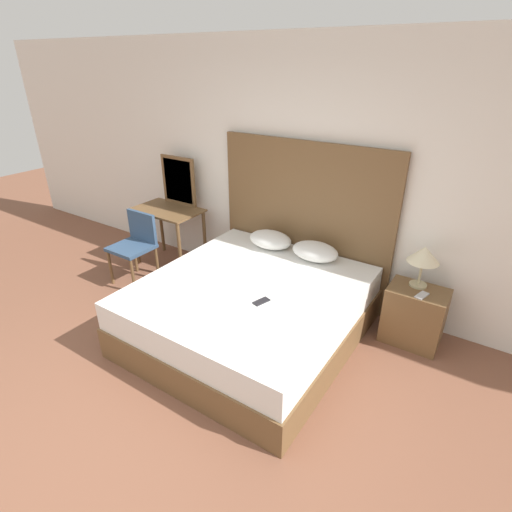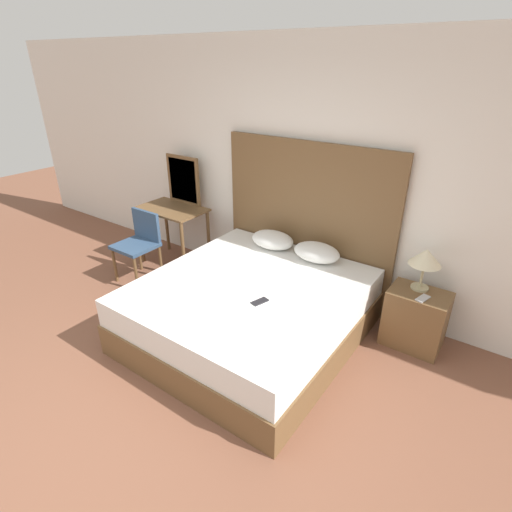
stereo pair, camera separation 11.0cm
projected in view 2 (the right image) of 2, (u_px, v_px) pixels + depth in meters
The scene contains 13 objects.
ground_plane at pixel (94, 454), 2.76m from camera, with size 16.00×16.00×0.00m, color brown.
wall_back at pixel (304, 175), 4.22m from camera, with size 10.00×0.06×2.70m.
bed at pixel (250, 310), 3.82m from camera, with size 1.90×2.04×0.58m.
headboard at pixel (306, 222), 4.33m from camera, with size 1.99×0.05×1.72m.
pillow_left at pixel (273, 240), 4.38m from camera, with size 0.49×0.34×0.18m.
pillow_right at pixel (317, 252), 4.10m from camera, with size 0.49×0.34×0.18m.
phone_on_bed at pixel (260, 301), 3.42m from camera, with size 0.11×0.16×0.01m.
nightstand at pixel (415, 319), 3.70m from camera, with size 0.52×0.37×0.57m.
table_lamp at pixel (426, 258), 3.51m from camera, with size 0.28×0.28×0.40m.
phone_on_nightstand at pixel (423, 298), 3.49m from camera, with size 0.11×0.16×0.01m.
vanity_desk at pixel (173, 218), 5.07m from camera, with size 0.86×0.54×0.76m.
vanity_mirror at pixel (183, 180), 5.06m from camera, with size 0.53×0.03×0.61m.
chair at pixel (140, 240), 4.77m from camera, with size 0.45×0.44×0.84m.
Camera 2 is at (1.99, -0.87, 2.45)m, focal length 28.00 mm.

